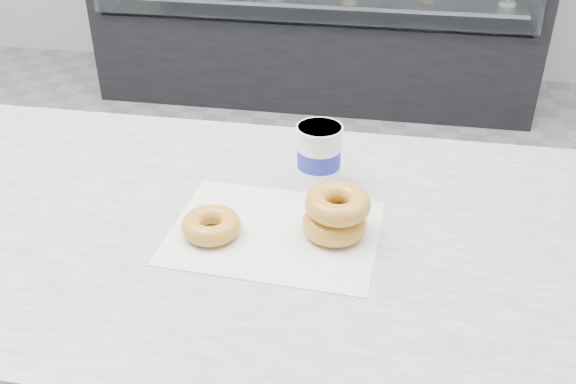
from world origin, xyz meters
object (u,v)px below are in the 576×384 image
(display_case, at_px, (317,8))
(donut_stack, at_px, (336,214))
(donut_single, at_px, (211,225))
(coffee_cup, at_px, (319,154))

(display_case, bearing_deg, donut_stack, -81.71)
(donut_single, relative_size, coffee_cup, 0.87)
(donut_single, bearing_deg, coffee_cup, 53.26)
(donut_stack, bearing_deg, donut_single, -169.12)
(display_case, distance_m, coffee_cup, 2.62)
(coffee_cup, bearing_deg, donut_stack, -58.45)
(donut_single, relative_size, donut_stack, 0.70)
(donut_single, distance_m, donut_stack, 0.20)
(display_case, height_order, donut_stack, display_case)
(coffee_cup, bearing_deg, display_case, 112.05)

